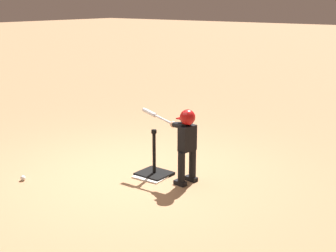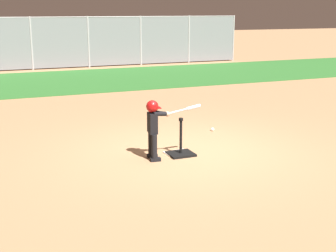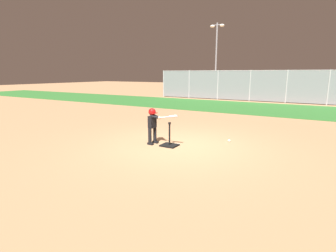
% 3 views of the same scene
% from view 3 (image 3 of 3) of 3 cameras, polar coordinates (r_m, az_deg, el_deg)
% --- Properties ---
extents(ground_plane, '(90.00, 90.00, 0.00)m').
position_cam_3_polar(ground_plane, '(7.51, 2.67, -4.31)').
color(ground_plane, '#99704C').
extents(grass_outfield_strip, '(56.00, 5.93, 0.02)m').
position_cam_3_polar(grass_outfield_strip, '(16.48, 18.34, 3.78)').
color(grass_outfield_strip, '#286026').
rests_on(grass_outfield_strip, ground_plane).
extents(backstop_fence, '(17.45, 0.08, 2.27)m').
position_cam_3_polar(backstop_fence, '(20.17, 20.88, 8.26)').
color(backstop_fence, '#9E9EA3').
rests_on(backstop_fence, ground_plane).
extents(home_plate, '(0.47, 0.47, 0.02)m').
position_cam_3_polar(home_plate, '(7.52, 0.43, -4.19)').
color(home_plate, white).
rests_on(home_plate, ground_plane).
extents(batting_tee, '(0.46, 0.41, 0.68)m').
position_cam_3_polar(batting_tee, '(7.45, 0.33, -3.72)').
color(batting_tee, black).
rests_on(batting_tee, ground_plane).
extents(batter_child, '(0.98, 0.34, 1.05)m').
position_cam_3_polar(batter_child, '(7.55, -3.23, 0.93)').
color(batter_child, black).
rests_on(batter_child, ground_plane).
extents(baseball, '(0.07, 0.07, 0.07)m').
position_cam_3_polar(baseball, '(8.12, 13.16, -3.12)').
color(baseball, white).
rests_on(baseball, ground_plane).
extents(bleachers_far_right, '(2.96, 2.10, 0.99)m').
position_cam_3_polar(bleachers_far_right, '(24.31, 4.99, 7.71)').
color(bleachers_far_right, '#ADAFB7').
rests_on(bleachers_far_right, ground_plane).
extents(bleachers_far_left, '(3.44, 2.45, 1.24)m').
position_cam_3_polar(bleachers_far_left, '(21.73, 27.76, 6.35)').
color(bleachers_far_left, '#ADAFB7').
rests_on(bleachers_far_left, ground_plane).
extents(field_light_pole, '(1.76, 0.44, 7.97)m').
position_cam_3_polar(field_light_pole, '(33.85, 10.51, 16.71)').
color(field_light_pole, slate).
rests_on(field_light_pole, ground_plane).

